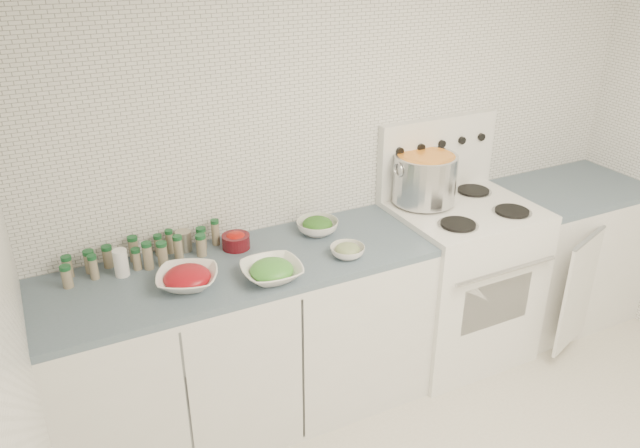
{
  "coord_description": "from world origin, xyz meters",
  "views": [
    {
      "loc": [
        -1.63,
        -1.24,
        2.33
      ],
      "look_at": [
        -0.43,
        1.14,
        1.05
      ],
      "focal_mm": 35.0,
      "sensor_mm": 36.0,
      "label": 1
    }
  ],
  "objects": [
    {
      "name": "bowl_tomato",
      "position": [
        -1.09,
        1.12,
        0.94
      ],
      "size": [
        0.35,
        0.35,
        0.09
      ],
      "color": "white",
      "rests_on": "counter_left"
    },
    {
      "name": "stock_pot",
      "position": [
        0.31,
        1.34,
        1.09
      ],
      "size": [
        0.37,
        0.34,
        0.26
      ],
      "rotation": [
        0.0,
        0.0,
        0.06
      ],
      "color": "silver",
      "rests_on": "stove"
    },
    {
      "name": "counter_left",
      "position": [
        -0.82,
        1.19,
        0.45
      ],
      "size": [
        1.85,
        0.62,
        0.9
      ],
      "color": "white",
      "rests_on": "ground"
    },
    {
      "name": "room_walls",
      "position": [
        0.0,
        0.0,
        1.56
      ],
      "size": [
        3.54,
        3.04,
        2.52
      ],
      "color": "white",
      "rests_on": "ground"
    },
    {
      "name": "bowl_zucchini",
      "position": [
        -0.34,
        1.04,
        0.93
      ],
      "size": [
        0.21,
        0.21,
        0.07
      ],
      "color": "white",
      "rests_on": "counter_left"
    },
    {
      "name": "salt_canister",
      "position": [
        -1.33,
        1.33,
        0.96
      ],
      "size": [
        0.07,
        0.07,
        0.13
      ],
      "primitive_type": "cylinder",
      "rotation": [
        0.0,
        0.0,
        -0.19
      ],
      "color": "white",
      "rests_on": "counter_left"
    },
    {
      "name": "stove",
      "position": [
        0.48,
        1.19,
        0.5
      ],
      "size": [
        0.76,
        0.7,
        1.36
      ],
      "color": "white",
      "rests_on": "ground"
    },
    {
      "name": "bowl_broccoli",
      "position": [
        -0.35,
        1.33,
        0.94
      ],
      "size": [
        0.25,
        0.25,
        0.09
      ],
      "color": "white",
      "rests_on": "counter_left"
    },
    {
      "name": "counter_right",
      "position": [
        1.3,
        1.19,
        0.45
      ],
      "size": [
        0.89,
        0.76,
        0.9
      ],
      "color": "white",
      "rests_on": "ground"
    },
    {
      "name": "tin_can",
      "position": [
        -1.01,
        1.45,
        0.95
      ],
      "size": [
        0.09,
        0.09,
        0.1
      ],
      "primitive_type": "cylinder",
      "rotation": [
        0.0,
        0.0,
        0.26
      ],
      "color": "#9D9685",
      "rests_on": "counter_left"
    },
    {
      "name": "spice_cluster",
      "position": [
        -1.21,
        1.4,
        0.96
      ],
      "size": [
        0.75,
        0.16,
        0.13
      ],
      "color": "gray",
      "rests_on": "counter_left"
    },
    {
      "name": "bowl_snowpea",
      "position": [
        -0.74,
        1.01,
        0.94
      ],
      "size": [
        0.28,
        0.28,
        0.09
      ],
      "color": "white",
      "rests_on": "counter_left"
    },
    {
      "name": "bowl_pepper",
      "position": [
        -0.78,
        1.36,
        0.94
      ],
      "size": [
        0.14,
        0.14,
        0.08
      ],
      "color": "#500D14",
      "rests_on": "counter_left"
    }
  ]
}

